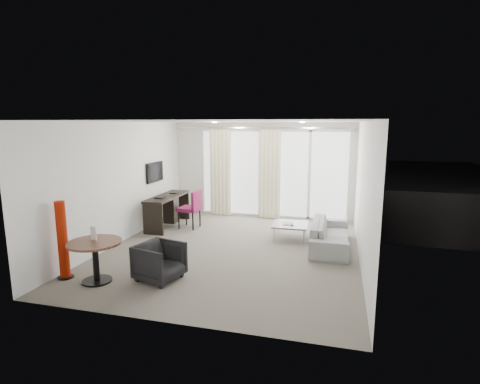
% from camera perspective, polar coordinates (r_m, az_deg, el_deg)
% --- Properties ---
extents(floor, '(5.00, 6.00, 0.00)m').
position_cam_1_polar(floor, '(7.81, -1.13, -8.74)').
color(floor, '#676156').
rests_on(floor, ground).
extents(ceiling, '(5.00, 6.00, 0.00)m').
position_cam_1_polar(ceiling, '(7.38, -1.20, 10.71)').
color(ceiling, white).
rests_on(ceiling, ground).
extents(wall_left, '(0.00, 6.00, 2.60)m').
position_cam_1_polar(wall_left, '(8.51, -17.58, 1.39)').
color(wall_left, silver).
rests_on(wall_left, ground).
extents(wall_right, '(0.00, 6.00, 2.60)m').
position_cam_1_polar(wall_right, '(7.22, 18.27, -0.17)').
color(wall_right, silver).
rests_on(wall_right, ground).
extents(wall_front, '(5.00, 0.00, 2.60)m').
position_cam_1_polar(wall_front, '(4.74, -11.18, -5.17)').
color(wall_front, silver).
rests_on(wall_front, ground).
extents(window_panel, '(4.00, 0.02, 2.38)m').
position_cam_1_polar(window_panel, '(10.32, 4.99, 2.77)').
color(window_panel, white).
rests_on(window_panel, ground).
extents(window_frame, '(4.10, 0.06, 2.44)m').
position_cam_1_polar(window_frame, '(10.30, 4.98, 2.76)').
color(window_frame, white).
rests_on(window_frame, ground).
extents(curtain_left, '(0.60, 0.20, 2.38)m').
position_cam_1_polar(curtain_left, '(10.50, -2.99, 2.92)').
color(curtain_left, '#F0E9BD').
rests_on(curtain_left, ground).
extents(curtain_right, '(0.60, 0.20, 2.38)m').
position_cam_1_polar(curtain_right, '(10.17, 4.55, 2.66)').
color(curtain_right, '#F0E9BD').
rests_on(curtain_right, ground).
extents(curtain_track, '(4.80, 0.04, 0.04)m').
position_cam_1_polar(curtain_track, '(10.12, 3.24, 9.74)').
color(curtain_track, '#B2B2B7').
rests_on(curtain_track, ceiling).
extents(downlight_a, '(0.12, 0.12, 0.02)m').
position_cam_1_polar(downlight_a, '(9.18, -3.92, 10.55)').
color(downlight_a, '#FFE0B2').
rests_on(downlight_a, ceiling).
extents(downlight_b, '(0.12, 0.12, 0.02)m').
position_cam_1_polar(downlight_b, '(8.74, 9.48, 10.45)').
color(downlight_b, '#FFE0B2').
rests_on(downlight_b, ceiling).
extents(desk, '(0.52, 1.67, 0.78)m').
position_cam_1_polar(desk, '(9.59, -10.96, -2.86)').
color(desk, black).
rests_on(desk, floor).
extents(tv, '(0.05, 0.80, 0.50)m').
position_cam_1_polar(tv, '(9.73, -12.84, 2.98)').
color(tv, black).
rests_on(tv, wall_left).
extents(desk_chair, '(0.56, 0.53, 0.94)m').
position_cam_1_polar(desk_chair, '(9.35, -7.74, -2.62)').
color(desk_chair, maroon).
rests_on(desk_chair, floor).
extents(round_table, '(1.02, 1.02, 0.68)m').
position_cam_1_polar(round_table, '(6.62, -21.11, -9.89)').
color(round_table, '#512F21').
rests_on(round_table, floor).
extents(menu_card, '(0.13, 0.05, 0.23)m').
position_cam_1_polar(menu_card, '(6.59, -21.37, -6.54)').
color(menu_card, white).
rests_on(menu_card, round_table).
extents(red_lamp, '(0.30, 0.30, 1.31)m').
position_cam_1_polar(red_lamp, '(6.90, -25.42, -6.64)').
color(red_lamp, '#8C1603').
rests_on(red_lamp, floor).
extents(tub_armchair, '(0.83, 0.82, 0.63)m').
position_cam_1_polar(tub_armchair, '(6.42, -12.14, -10.32)').
color(tub_armchair, black).
rests_on(tub_armchair, floor).
extents(coffee_table, '(0.78, 0.78, 0.35)m').
position_cam_1_polar(coffee_table, '(8.54, 7.67, -5.94)').
color(coffee_table, gray).
rests_on(coffee_table, floor).
extents(remote, '(0.07, 0.15, 0.02)m').
position_cam_1_polar(remote, '(8.38, 7.96, -4.93)').
color(remote, black).
rests_on(remote, coffee_table).
extents(magazine, '(0.25, 0.30, 0.02)m').
position_cam_1_polar(magazine, '(8.49, 7.24, -4.71)').
color(magazine, gray).
rests_on(magazine, coffee_table).
extents(sofa, '(0.75, 1.92, 0.56)m').
position_cam_1_polar(sofa, '(8.08, 13.56, -6.30)').
color(sofa, gray).
rests_on(sofa, floor).
extents(terrace_slab, '(5.60, 3.00, 0.12)m').
position_cam_1_polar(terrace_slab, '(12.01, 6.13, -2.28)').
color(terrace_slab, '#4D4D50').
rests_on(terrace_slab, ground).
extents(rattan_chair_a, '(0.78, 0.78, 0.89)m').
position_cam_1_polar(rattan_chair_a, '(11.38, 10.32, -0.49)').
color(rattan_chair_a, brown).
rests_on(rattan_chair_a, terrace_slab).
extents(rattan_chair_b, '(0.52, 0.52, 0.74)m').
position_cam_1_polar(rattan_chair_b, '(12.19, 12.62, -0.23)').
color(rattan_chair_b, brown).
rests_on(rattan_chair_b, terrace_slab).
extents(rattan_table, '(0.55, 0.55, 0.50)m').
position_cam_1_polar(rattan_table, '(11.54, 13.19, -1.46)').
color(rattan_table, brown).
rests_on(rattan_table, terrace_slab).
extents(balustrade, '(5.50, 0.06, 1.05)m').
position_cam_1_polar(balustrade, '(13.32, 7.12, 1.39)').
color(balustrade, '#B2B2B7').
rests_on(balustrade, terrace_slab).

